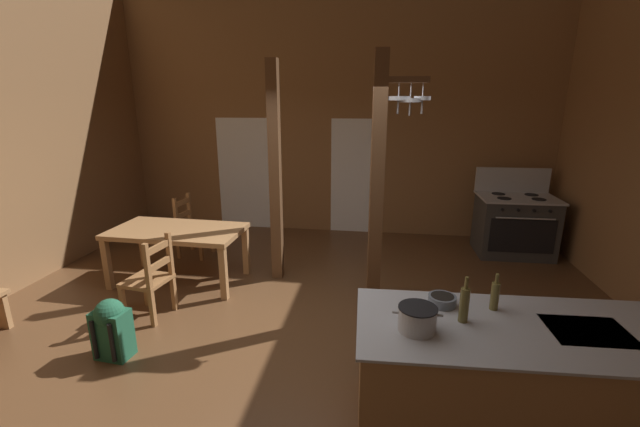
{
  "coord_description": "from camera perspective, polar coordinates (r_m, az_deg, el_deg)",
  "views": [
    {
      "loc": [
        0.81,
        -3.54,
        2.39
      ],
      "look_at": [
        0.17,
        0.88,
        1.13
      ],
      "focal_mm": 22.98,
      "sensor_mm": 36.0,
      "label": 1
    }
  ],
  "objects": [
    {
      "name": "stove_range",
      "position": [
        7.1,
        25.43,
        -1.39
      ],
      "size": [
        1.15,
        0.84,
        1.32
      ],
      "color": "#323232",
      "rests_on": "ground_plane"
    },
    {
      "name": "ground_plane",
      "position": [
        4.37,
        -4.02,
        -18.19
      ],
      "size": [
        8.25,
        8.28,
        0.1
      ],
      "primitive_type": "cube",
      "color": "brown"
    },
    {
      "name": "kitchen_island",
      "position": [
        3.43,
        24.62,
        -20.49
      ],
      "size": [
        2.2,
        1.05,
        0.88
      ],
      "color": "#9E7044",
      "rests_on": "ground_plane"
    },
    {
      "name": "stockpot_on_counter",
      "position": [
        2.9,
        13.39,
        -14.04
      ],
      "size": [
        0.33,
        0.26,
        0.17
      ],
      "color": "#A8AAB2",
      "rests_on": "kitchen_island"
    },
    {
      "name": "backpack",
      "position": [
        4.45,
        -27.01,
        -13.9
      ],
      "size": [
        0.34,
        0.33,
        0.6
      ],
      "color": "#1E5138",
      "rests_on": "ground_plane"
    },
    {
      "name": "support_post_with_pot_rack",
      "position": [
        4.35,
        8.38,
        4.6
      ],
      "size": [
        0.58,
        0.27,
        2.86
      ],
      "color": "brown",
      "rests_on": "ground_plane"
    },
    {
      "name": "ladderback_chair_by_post",
      "position": [
        4.97,
        -22.5,
        -8.45
      ],
      "size": [
        0.5,
        0.5,
        0.95
      ],
      "color": "olive",
      "rests_on": "ground_plane"
    },
    {
      "name": "mixing_bowl_on_counter",
      "position": [
        3.29,
        16.63,
        -11.49
      ],
      "size": [
        0.21,
        0.21,
        0.08
      ],
      "color": "slate",
      "rests_on": "kitchen_island"
    },
    {
      "name": "dining_table",
      "position": [
        5.71,
        -19.25,
        -2.88
      ],
      "size": [
        1.73,
        0.96,
        0.74
      ],
      "color": "#9E7044",
      "rests_on": "ground_plane"
    },
    {
      "name": "glazed_door_back_left",
      "position": [
        7.81,
        -10.46,
        5.43
      ],
      "size": [
        1.0,
        0.01,
        2.05
      ],
      "primitive_type": "cube",
      "color": "white",
      "rests_on": "ground_plane"
    },
    {
      "name": "glazed_panel_back_right",
      "position": [
        7.41,
        4.79,
        5.1
      ],
      "size": [
        0.84,
        0.01,
        2.05
      ],
      "primitive_type": "cube",
      "color": "white",
      "rests_on": "ground_plane"
    },
    {
      "name": "ladderback_chair_near_window",
      "position": [
        6.68,
        -17.41,
        -1.84
      ],
      "size": [
        0.48,
        0.48,
        0.95
      ],
      "color": "olive",
      "rests_on": "ground_plane"
    },
    {
      "name": "bottle_tall_on_counter",
      "position": [
        3.07,
        19.45,
        -11.8
      ],
      "size": [
        0.07,
        0.07,
        0.34
      ],
      "color": "brown",
      "rests_on": "kitchen_island"
    },
    {
      "name": "wall_back",
      "position": [
        7.39,
        2.07,
        14.71
      ],
      "size": [
        8.25,
        0.14,
        4.51
      ],
      "primitive_type": "cube",
      "color": "brown",
      "rests_on": "ground_plane"
    },
    {
      "name": "support_post_center",
      "position": [
        5.36,
        -6.25,
        5.35
      ],
      "size": [
        0.14,
        0.14,
        2.86
      ],
      "color": "brown",
      "rests_on": "ground_plane"
    },
    {
      "name": "bottle_short_on_counter",
      "position": [
        3.32,
        23.18,
        -10.43
      ],
      "size": [
        0.06,
        0.06,
        0.28
      ],
      "color": "brown",
      "rests_on": "kitchen_island"
    }
  ]
}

